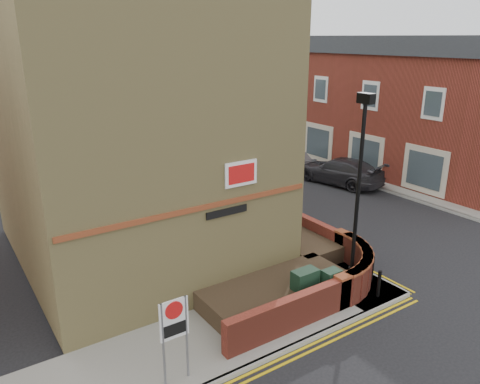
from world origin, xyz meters
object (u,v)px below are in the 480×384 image
object	(u,v)px
utility_cabinet_large	(305,288)
silver_car_near	(190,165)
zone_sign	(174,326)
lamppost	(358,196)

from	to	relation	value
utility_cabinet_large	silver_car_near	bearing A→B (deg)	75.06
utility_cabinet_large	zone_sign	world-z (taller)	zone_sign
zone_sign	silver_car_near	world-z (taller)	zone_sign
utility_cabinet_large	zone_sign	size ratio (longest dim) A/B	0.55
utility_cabinet_large	silver_car_near	distance (m)	15.13
lamppost	zone_sign	world-z (taller)	lamppost
lamppost	zone_sign	xyz separation A→B (m)	(-6.60, -0.70, -1.70)
silver_car_near	lamppost	bearing A→B (deg)	-106.40
lamppost	silver_car_near	world-z (taller)	lamppost
lamppost	zone_sign	bearing A→B (deg)	-173.93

